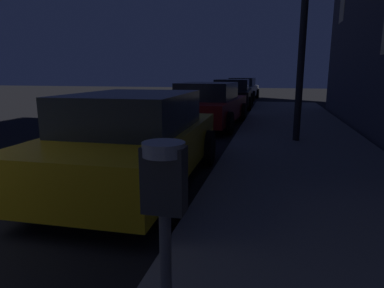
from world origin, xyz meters
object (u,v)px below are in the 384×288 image
object	(u,v)px
parking_meter	(165,209)
car_silver	(242,89)
car_black	(232,94)
car_red	(208,105)
car_yellow_cab	(135,139)

from	to	relation	value
parking_meter	car_silver	xyz separation A→B (m)	(-1.62, 21.48, -0.42)
parking_meter	car_black	xyz separation A→B (m)	(-1.62, 15.91, -0.42)
car_black	car_silver	distance (m)	5.57
car_red	car_silver	size ratio (longest dim) A/B	1.10
car_yellow_cab	parking_meter	bearing A→B (deg)	-64.52
parking_meter	car_silver	size ratio (longest dim) A/B	0.30
car_black	car_silver	world-z (taller)	same
parking_meter	car_yellow_cab	distance (m)	3.79
car_red	car_silver	xyz separation A→B (m)	(0.00, 12.01, -0.00)
car_red	car_black	distance (m)	6.44
car_silver	parking_meter	bearing A→B (deg)	-85.68
car_yellow_cab	car_black	size ratio (longest dim) A/B	0.92
car_black	car_silver	xyz separation A→B (m)	(-0.00, 5.57, -0.00)
parking_meter	car_yellow_cab	size ratio (longest dim) A/B	0.30
parking_meter	car_silver	world-z (taller)	same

